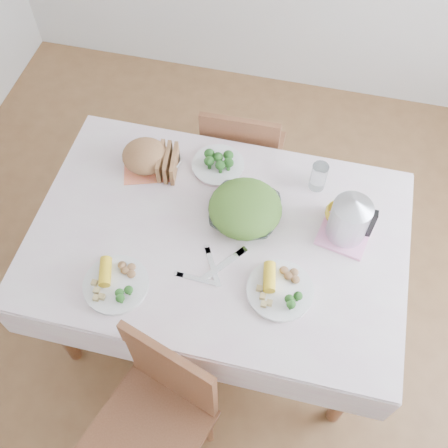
% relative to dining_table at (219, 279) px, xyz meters
% --- Properties ---
extents(floor, '(3.60, 3.60, 0.00)m').
position_rel_dining_table_xyz_m(floor, '(0.00, 0.00, -0.38)').
color(floor, brown).
rests_on(floor, ground).
extents(dining_table, '(1.40, 0.90, 0.75)m').
position_rel_dining_table_xyz_m(dining_table, '(0.00, 0.00, 0.00)').
color(dining_table, brown).
rests_on(dining_table, floor).
extents(tablecloth, '(1.50, 1.00, 0.01)m').
position_rel_dining_table_xyz_m(tablecloth, '(0.00, 0.00, 0.38)').
color(tablecloth, silver).
rests_on(tablecloth, dining_table).
extents(chair_near, '(0.50, 0.50, 0.89)m').
position_rel_dining_table_xyz_m(chair_near, '(-0.10, -0.72, 0.09)').
color(chair_near, brown).
rests_on(chair_near, floor).
extents(chair_far, '(0.40, 0.40, 0.86)m').
position_rel_dining_table_xyz_m(chair_far, '(-0.04, 0.72, 0.09)').
color(chair_far, brown).
rests_on(chair_far, floor).
extents(salad_bowl, '(0.29, 0.29, 0.07)m').
position_rel_dining_table_xyz_m(salad_bowl, '(0.09, 0.11, 0.42)').
color(salad_bowl, white).
rests_on(salad_bowl, tablecloth).
extents(dinner_plate_left, '(0.26, 0.26, 0.02)m').
position_rel_dining_table_xyz_m(dinner_plate_left, '(-0.32, -0.31, 0.40)').
color(dinner_plate_left, white).
rests_on(dinner_plate_left, tablecloth).
extents(dinner_plate_right, '(0.30, 0.30, 0.02)m').
position_rel_dining_table_xyz_m(dinner_plate_right, '(0.28, -0.19, 0.40)').
color(dinner_plate_right, white).
rests_on(dinner_plate_right, tablecloth).
extents(broccoli_plate, '(0.27, 0.27, 0.02)m').
position_rel_dining_table_xyz_m(broccoli_plate, '(-0.08, 0.34, 0.40)').
color(broccoli_plate, beige).
rests_on(broccoli_plate, tablecloth).
extents(napkin, '(0.25, 0.25, 0.00)m').
position_rel_dining_table_xyz_m(napkin, '(-0.39, 0.27, 0.39)').
color(napkin, '#FF8159').
rests_on(napkin, tablecloth).
extents(bread_loaf, '(0.22, 0.21, 0.12)m').
position_rel_dining_table_xyz_m(bread_loaf, '(-0.39, 0.27, 0.45)').
color(bread_loaf, brown).
rests_on(bread_loaf, napkin).
extents(fruit_bowl, '(0.14, 0.14, 0.04)m').
position_rel_dining_table_xyz_m(fruit_bowl, '(-0.30, 0.30, 0.41)').
color(fruit_bowl, white).
rests_on(fruit_bowl, tablecloth).
extents(yellow_mug, '(0.10, 0.10, 0.07)m').
position_rel_dining_table_xyz_m(yellow_mug, '(0.45, 0.19, 0.42)').
color(yellow_mug, yellow).
rests_on(yellow_mug, tablecloth).
extents(glass_tumbler, '(0.09, 0.09, 0.13)m').
position_rel_dining_table_xyz_m(glass_tumbler, '(0.35, 0.34, 0.45)').
color(glass_tumbler, white).
rests_on(glass_tumbler, tablecloth).
extents(pink_tray, '(0.23, 0.23, 0.02)m').
position_rel_dining_table_xyz_m(pink_tray, '(0.49, 0.12, 0.40)').
color(pink_tray, '#FF9BCE').
rests_on(pink_tray, tablecloth).
extents(electric_kettle, '(0.20, 0.20, 0.21)m').
position_rel_dining_table_xyz_m(electric_kettle, '(0.49, 0.12, 0.51)').
color(electric_kettle, '#B2B5BA').
rests_on(electric_kettle, pink_tray).
extents(fork_left, '(0.10, 0.16, 0.00)m').
position_rel_dining_table_xyz_m(fork_left, '(0.01, -0.15, 0.39)').
color(fork_left, silver).
rests_on(fork_left, tablecloth).
extents(fork_right, '(0.15, 0.19, 0.00)m').
position_rel_dining_table_xyz_m(fork_right, '(0.05, -0.13, 0.39)').
color(fork_right, silver).
rests_on(fork_right, tablecloth).
extents(knife, '(0.17, 0.02, 0.00)m').
position_rel_dining_table_xyz_m(knife, '(-0.03, -0.21, 0.39)').
color(knife, silver).
rests_on(knife, tablecloth).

